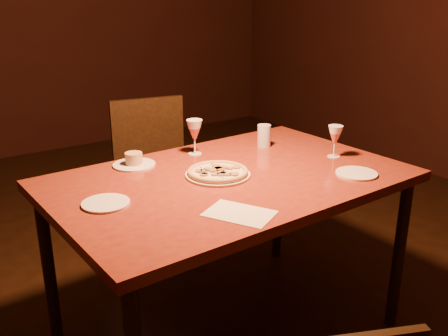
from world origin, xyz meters
TOP-DOWN VIEW (x-y plane):
  - floor at (0.00, 0.00)m, footprint 7.00×7.00m
  - back_wall at (0.00, 3.50)m, footprint 6.00×0.04m
  - dining_table at (0.10, -0.10)m, footprint 1.60×1.06m
  - chair_far at (0.23, 0.91)m, footprint 0.55×0.55m
  - pizza_plate at (0.05, -0.07)m, footprint 0.29×0.29m
  - ramekin_saucer at (-0.19, 0.27)m, footprint 0.20×0.20m
  - wine_glass_far at (0.13, 0.26)m, footprint 0.08×0.08m
  - wine_glass_right at (0.68, -0.17)m, footprint 0.07×0.07m
  - water_tumbler at (0.50, 0.16)m, footprint 0.07×0.07m
  - side_plate_left at (-0.48, -0.09)m, footprint 0.19×0.19m
  - side_plate_near at (0.58, -0.41)m, footprint 0.19×0.19m
  - menu_card at (-0.11, -0.45)m, footprint 0.26×0.30m

SIDE VIEW (x-z plane):
  - floor at x=0.00m, z-range 0.00..0.00m
  - chair_far at x=0.23m, z-range 0.06..1.04m
  - dining_table at x=0.10m, z-range 0.35..1.19m
  - menu_card at x=-0.11m, z-range 0.84..0.84m
  - side_plate_near at x=0.58m, z-range 0.84..0.85m
  - side_plate_left at x=-0.48m, z-range 0.84..0.85m
  - pizza_plate at x=0.05m, z-range 0.84..0.87m
  - ramekin_saucer at x=-0.19m, z-range 0.83..0.89m
  - water_tumbler at x=0.50m, z-range 0.84..0.96m
  - wine_glass_right at x=0.68m, z-range 0.84..1.00m
  - wine_glass_far at x=0.13m, z-range 0.84..1.02m
  - back_wall at x=0.00m, z-range 0.00..3.00m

